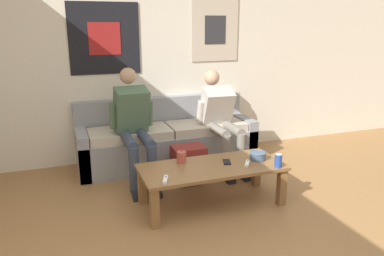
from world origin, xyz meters
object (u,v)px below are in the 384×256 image
couch (167,141)px  ceramic_bowl (258,155)px  pillar_candle (181,157)px  cell_phone (227,162)px  person_seated_adult (134,122)px  game_controller_near_left (247,163)px  backpack (189,165)px  game_controller_near_right (165,179)px  drink_can_blue (278,161)px  coffee_table (212,172)px  person_seated_teen (220,116)px

couch → ceramic_bowl: (0.56, -1.19, 0.15)m
pillar_candle → cell_phone: bearing=-20.6°
person_seated_adult → game_controller_near_left: person_seated_adult is taller
backpack → ceramic_bowl: bearing=-47.9°
game_controller_near_right → cell_phone: (0.66, 0.21, -0.01)m
backpack → ceramic_bowl: size_ratio=2.42×
couch → drink_can_blue: couch is taller
coffee_table → game_controller_near_right: 0.53m
couch → game_controller_near_left: 1.34m
coffee_table → person_seated_teen: bearing=61.7°
couch → game_controller_near_right: size_ratio=14.32×
person_seated_adult → coffee_table: bearing=-57.3°
person_seated_teen → ceramic_bowl: 0.90m
drink_can_blue → cell_phone: bearing=145.2°
person_seated_teen → coffee_table: bearing=-118.3°
person_seated_adult → game_controller_near_right: bearing=-87.4°
game_controller_near_left → person_seated_adult: bearing=132.7°
game_controller_near_left → game_controller_near_right: (-0.81, -0.10, 0.00)m
coffee_table → backpack: bearing=92.7°
game_controller_near_right → cell_phone: size_ratio=0.98×
person_seated_adult → pillar_candle: person_seated_adult is taller
cell_phone → game_controller_near_left: bearing=-37.6°
pillar_candle → game_controller_near_right: bearing=-125.6°
game_controller_near_left → cell_phone: game_controller_near_left is taller
person_seated_teen → pillar_candle: (-0.71, -0.70, -0.17)m
pillar_candle → game_controller_near_left: size_ratio=0.84×
game_controller_near_right → person_seated_adult: bearing=92.6°
person_seated_adult → drink_can_blue: 1.55m
drink_can_blue → backpack: bearing=126.0°
person_seated_teen → backpack: bearing=-146.7°
couch → person_seated_teen: (0.56, -0.31, 0.33)m
backpack → pillar_candle: size_ratio=3.40×
person_seated_teen → pillar_candle: person_seated_teen is taller
backpack → game_controller_near_left: game_controller_near_left is taller
person_seated_teen → backpack: 0.73m
game_controller_near_right → game_controller_near_left: bearing=6.8°
ceramic_bowl → coffee_table: bearing=179.9°
game_controller_near_left → backpack: bearing=118.2°
person_seated_adult → cell_phone: 1.10m
person_seated_teen → drink_can_blue: (0.07, -1.12, -0.16)m
coffee_table → ceramic_bowl: size_ratio=8.20×
coffee_table → backpack: 0.57m
coffee_table → person_seated_adult: person_seated_adult is taller
couch → pillar_candle: 1.04m
coffee_table → backpack: size_ratio=3.38×
person_seated_adult → game_controller_near_right: (0.05, -1.03, -0.24)m
game_controller_near_right → coffee_table: bearing=20.5°
ceramic_bowl → game_controller_near_right: 0.99m
couch → drink_can_blue: (0.63, -1.43, 0.17)m
coffee_table → cell_phone: size_ratio=8.81×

